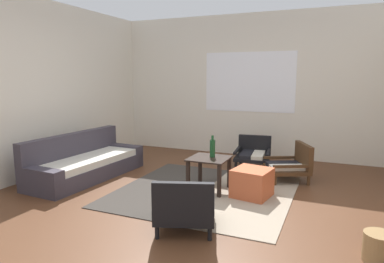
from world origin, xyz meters
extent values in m
plane|color=#56331E|center=(0.00, 0.00, 0.00)|extent=(7.80, 7.80, 0.00)
cube|color=silver|center=(0.00, 3.06, 1.35)|extent=(5.60, 0.12, 2.70)
cube|color=white|center=(0.00, 3.00, 1.42)|extent=(1.73, 0.01, 1.13)
cube|color=silver|center=(-2.66, 0.30, 1.35)|extent=(0.12, 6.60, 2.70)
cube|color=#38332D|center=(-0.54, 0.64, 0.01)|extent=(1.12, 2.23, 0.01)
cube|color=gray|center=(0.58, 0.64, 0.01)|extent=(1.12, 2.23, 0.01)
cube|color=#38333D|center=(-1.85, 0.54, 0.12)|extent=(0.81, 1.95, 0.23)
cube|color=beige|center=(-1.82, 0.54, 0.28)|extent=(0.70, 1.76, 0.10)
cube|color=#38333D|center=(-2.14, 0.55, 0.39)|extent=(0.25, 1.92, 0.55)
cube|color=#38333D|center=(-1.80, 1.40, 0.18)|extent=(0.71, 0.22, 0.36)
cube|color=#38333D|center=(-1.90, -0.33, 0.18)|extent=(0.71, 0.22, 0.36)
cube|color=black|center=(0.05, 0.71, 0.45)|extent=(0.51, 0.51, 0.02)
cube|color=black|center=(-0.17, 0.92, 0.22)|extent=(0.04, 0.04, 0.44)
cube|color=black|center=(0.27, 0.92, 0.22)|extent=(0.04, 0.04, 0.44)
cube|color=black|center=(-0.17, 0.50, 0.22)|extent=(0.04, 0.04, 0.44)
cube|color=black|center=(0.27, 0.50, 0.22)|extent=(0.04, 0.04, 0.44)
cylinder|color=black|center=(0.58, 1.86, 0.08)|extent=(0.04, 0.04, 0.15)
cylinder|color=black|center=(0.11, 1.81, 0.08)|extent=(0.04, 0.04, 0.15)
cylinder|color=black|center=(0.53, 2.38, 0.08)|extent=(0.04, 0.04, 0.15)
cylinder|color=black|center=(0.05, 2.33, 0.08)|extent=(0.04, 0.04, 0.15)
cube|color=black|center=(0.32, 2.10, 0.18)|extent=(0.62, 0.66, 0.05)
cube|color=beige|center=(0.42, 2.09, 0.23)|extent=(0.24, 0.56, 0.06)
cube|color=black|center=(0.22, 2.07, 0.23)|extent=(0.24, 0.56, 0.06)
cube|color=black|center=(0.29, 2.36, 0.36)|extent=(0.56, 0.13, 0.31)
cube|color=black|center=(0.58, 2.12, 0.29)|extent=(0.11, 0.60, 0.04)
cube|color=black|center=(0.06, 2.07, 0.29)|extent=(0.11, 0.60, 0.04)
cylinder|color=black|center=(-0.10, -0.27, 0.06)|extent=(0.04, 0.04, 0.13)
cylinder|color=black|center=(0.37, -0.11, 0.06)|extent=(0.04, 0.04, 0.13)
cylinder|color=black|center=(0.08, -0.80, 0.06)|extent=(0.04, 0.04, 0.13)
cylinder|color=black|center=(0.56, -0.63, 0.06)|extent=(0.04, 0.04, 0.13)
cube|color=black|center=(0.23, -0.45, 0.15)|extent=(0.76, 0.79, 0.05)
cube|color=silver|center=(0.12, -0.47, 0.21)|extent=(0.37, 0.60, 0.06)
cube|color=#2D3856|center=(0.32, -0.40, 0.21)|extent=(0.37, 0.60, 0.06)
cube|color=black|center=(0.32, -0.72, 0.37)|extent=(0.57, 0.26, 0.39)
cube|color=black|center=(-0.03, -0.54, 0.27)|extent=(0.25, 0.61, 0.04)
cube|color=black|center=(0.48, -0.36, 0.27)|extent=(0.25, 0.61, 0.04)
cylinder|color=#472D19|center=(0.84, 1.28, 0.07)|extent=(0.04, 0.04, 0.14)
cylinder|color=#472D19|center=(0.62, 1.73, 0.07)|extent=(0.04, 0.04, 0.14)
cylinder|color=#472D19|center=(1.27, 1.49, 0.07)|extent=(0.04, 0.04, 0.14)
cylinder|color=#472D19|center=(1.05, 1.94, 0.07)|extent=(0.04, 0.04, 0.14)
cube|color=#472D19|center=(0.94, 1.61, 0.17)|extent=(0.76, 0.77, 0.05)
cube|color=silver|center=(0.97, 1.51, 0.22)|extent=(0.53, 0.39, 0.06)
cube|color=black|center=(0.88, 1.69, 0.22)|extent=(0.53, 0.39, 0.06)
cube|color=#472D19|center=(1.17, 1.72, 0.37)|extent=(0.32, 0.55, 0.36)
cube|color=#472D19|center=(1.06, 1.36, 0.28)|extent=(0.52, 0.28, 0.04)
cube|color=#472D19|center=(0.83, 1.85, 0.28)|extent=(0.52, 0.28, 0.04)
cube|color=#BC5633|center=(0.64, 0.70, 0.18)|extent=(0.51, 0.51, 0.37)
cylinder|color=#194723|center=(0.07, 0.77, 0.57)|extent=(0.07, 0.07, 0.23)
cylinder|color=#194723|center=(0.07, 0.77, 0.72)|extent=(0.03, 0.03, 0.06)
cylinder|color=#9E7A4C|center=(1.98, -0.42, 0.12)|extent=(0.26, 0.26, 0.24)
camera|label=1|loc=(1.60, -3.48, 1.53)|focal=32.03mm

